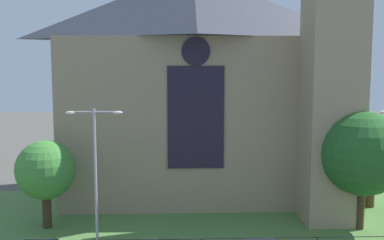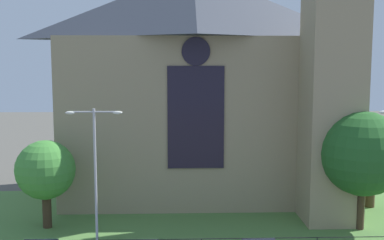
% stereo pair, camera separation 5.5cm
% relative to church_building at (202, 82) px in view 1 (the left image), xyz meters
% --- Properties ---
extents(ground, '(160.00, 160.00, 0.00)m').
position_rel_church_building_xyz_m(ground, '(-1.43, -6.24, -10.27)').
color(ground, '#56544C').
extents(grass_verge, '(120.00, 20.00, 0.01)m').
position_rel_church_building_xyz_m(grass_verge, '(-1.43, -8.24, -10.27)').
color(grass_verge, '#517F3D').
rests_on(grass_verge, ground).
extents(church_building, '(23.20, 16.20, 26.00)m').
position_rel_church_building_xyz_m(church_building, '(0.00, 0.00, 0.00)').
color(church_building, tan).
rests_on(church_building, ground).
extents(tree_right_near, '(6.01, 6.01, 8.56)m').
position_rel_church_building_xyz_m(tree_right_near, '(10.91, -9.37, -4.73)').
color(tree_right_near, '#423021').
rests_on(tree_right_near, ground).
extents(tree_right_far, '(4.61, 4.61, 7.00)m').
position_rel_church_building_xyz_m(tree_right_far, '(13.79, -4.13, -5.64)').
color(tree_right_far, '#4C3823').
rests_on(tree_right_far, ground).
extents(tree_left_near, '(4.27, 4.27, 6.42)m').
position_rel_church_building_xyz_m(tree_left_near, '(-11.72, -8.23, -6.03)').
color(tree_left_near, '#423021').
rests_on(tree_left_near, ground).
extents(streetlamp_near, '(3.37, 0.26, 9.24)m').
position_rel_church_building_xyz_m(streetlamp_near, '(-7.17, -13.84, -4.49)').
color(streetlamp_near, '#B2B2B7').
rests_on(streetlamp_near, ground).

